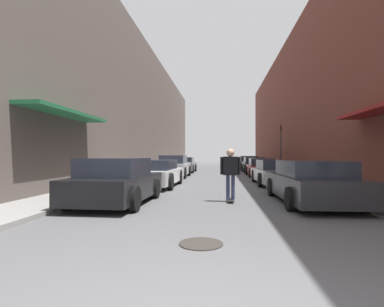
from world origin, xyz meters
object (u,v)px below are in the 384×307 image
parked_car_left_1 (155,173)px  parked_car_right_2 (261,167)px  parked_car_left_2 (174,167)px  parked_car_right_1 (276,173)px  parked_car_right_3 (254,165)px  skateboarder (230,169)px  parked_car_left_0 (117,182)px  parked_car_left_3 (184,165)px  manhole_cover (201,244)px  parked_car_right_4 (248,163)px  traffic_light (281,143)px  parked_car_right_0 (311,182)px

parked_car_left_1 → parked_car_right_2: (5.68, 7.35, -0.01)m
parked_car_left_2 → parked_car_left_1: bearing=-89.4°
parked_car_left_2 → parked_car_right_2: 5.92m
parked_car_right_1 → parked_car_right_2: parked_car_right_2 is taller
parked_car_right_1 → parked_car_right_3: 10.83m
parked_car_left_2 → parked_car_right_1: bearing=-37.6°
skateboarder → parked_car_left_0: bearing=-167.8°
parked_car_left_3 → manhole_cover: (2.79, -20.15, -0.61)m
parked_car_right_1 → parked_car_right_4: (0.15, 16.37, 0.07)m
parked_car_right_3 → parked_car_right_2: bearing=-90.5°
parked_car_left_1 → parked_car_right_4: size_ratio=1.05×
parked_car_right_2 → parked_car_right_4: 10.53m
parked_car_right_3 → traffic_light: size_ratio=1.13×
parked_car_right_2 → parked_car_right_4: parked_car_right_4 is taller
parked_car_left_1 → parked_car_right_1: bearing=15.1°
parked_car_right_1 → parked_car_right_4: size_ratio=1.02×
parked_car_left_1 → parked_car_left_2: 5.87m
skateboarder → manhole_cover: size_ratio=2.31×
parked_car_left_2 → parked_car_right_3: (5.78, 6.47, -0.05)m
parked_car_left_1 → parked_car_left_0: bearing=-90.7°
parked_car_right_0 → parked_car_left_2: bearing=119.7°
parked_car_right_4 → traffic_light: bearing=-73.6°
skateboarder → traffic_light: size_ratio=0.43×
parked_car_right_2 → skateboarder: (-2.43, -11.44, 0.40)m
parked_car_right_0 → parked_car_right_2: size_ratio=1.06×
parked_car_right_0 → traffic_light: (2.12, 15.26, 1.80)m
parked_car_right_3 → manhole_cover: bearing=-98.4°
parked_car_left_0 → parked_car_right_2: 13.43m
parked_car_right_0 → skateboarder: 2.39m
parked_car_right_1 → parked_car_right_4: parked_car_right_4 is taller
parked_car_right_0 → parked_car_right_1: bearing=90.0°
parked_car_left_0 → parked_car_right_3: size_ratio=0.94×
parked_car_left_0 → parked_car_left_3: bearing=90.3°
parked_car_left_0 → parked_car_right_1: size_ratio=0.91×
parked_car_right_2 → manhole_cover: (-3.04, -15.84, -0.58)m
parked_car_right_4 → parked_car_right_3: bearing=-90.4°
parked_car_left_3 → traffic_light: 8.08m
parked_car_right_2 → manhole_cover: parked_car_right_2 is taller
parked_car_left_0 → parked_car_left_3: size_ratio=0.94×
parked_car_left_1 → parked_car_right_2: 9.29m
parked_car_left_0 → parked_car_right_1: bearing=48.1°
skateboarder → parked_car_left_1: bearing=128.5°
traffic_light → parked_car_left_2: bearing=-145.7°
parked_car_right_0 → parked_car_left_3: bearing=110.1°
parked_car_right_1 → skateboarder: bearing=-112.9°
skateboarder → parked_car_right_0: bearing=0.0°
parked_car_left_0 → parked_car_left_3: parked_car_left_0 is taller
parked_car_right_2 → parked_car_right_3: size_ratio=1.05×
parked_car_left_0 → parked_car_right_0: parked_car_left_0 is taller
parked_car_left_1 → manhole_cover: (2.64, -8.49, -0.59)m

